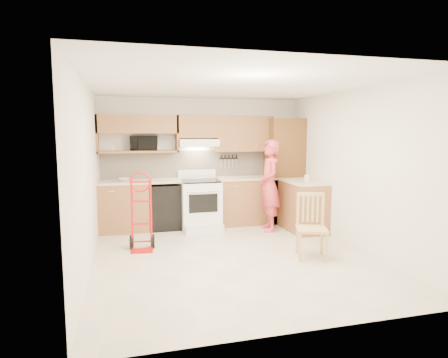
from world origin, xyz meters
name	(u,v)px	position (x,y,z in m)	size (l,w,h in m)	color
floor	(233,257)	(0.00, 0.00, -0.01)	(4.00, 4.50, 0.02)	beige
ceiling	(233,84)	(0.00, 0.00, 2.51)	(4.00, 4.50, 0.02)	white
wall_back	(202,161)	(0.00, 2.26, 1.25)	(4.00, 0.02, 2.50)	white
wall_front	(304,199)	(0.00, -2.26, 1.25)	(4.00, 0.02, 2.50)	white
wall_left	(86,177)	(-2.01, 0.00, 1.25)	(0.02, 4.50, 2.50)	white
wall_right	(355,169)	(2.01, 0.00, 1.25)	(0.02, 4.50, 2.50)	white
backsplash	(202,164)	(0.00, 2.23, 1.20)	(3.92, 0.03, 0.55)	beige
lower_cab_left	(124,207)	(-1.55, 1.95, 0.45)	(0.90, 0.60, 0.90)	#9C623E
dishwasher	(164,206)	(-0.80, 1.95, 0.42)	(0.60, 0.60, 0.85)	black
lower_cab_right	(245,201)	(0.83, 1.95, 0.45)	(1.14, 0.60, 0.90)	#9C623E
countertop_left	(140,181)	(-1.25, 1.95, 0.92)	(1.50, 0.63, 0.04)	beige
countertop_right	(246,178)	(0.83, 1.95, 0.92)	(1.14, 0.63, 0.04)	beige
cab_return_right	(303,206)	(1.70, 1.15, 0.45)	(0.60, 1.00, 0.90)	#9C623E
countertop_return	(303,182)	(1.70, 1.15, 0.92)	(0.63, 1.00, 0.04)	beige
pantry_tall	(284,171)	(1.65, 1.95, 1.05)	(0.70, 0.60, 2.10)	brown
upper_cab_left	(138,124)	(-1.25, 2.08, 1.98)	(1.50, 0.33, 0.34)	#9C623E
upper_shelf_mw	(138,152)	(-1.25, 2.08, 1.47)	(1.50, 0.33, 0.04)	#9C623E
upper_cab_center	(197,127)	(-0.12, 2.08, 1.94)	(0.76, 0.33, 0.44)	#9C623E
upper_cab_right	(244,134)	(0.83, 2.08, 1.80)	(1.14, 0.33, 0.70)	#9C623E
range_hood	(198,143)	(-0.12, 2.02, 1.63)	(0.76, 0.46, 0.14)	white
knife_strip	(229,161)	(0.55, 2.21, 1.24)	(0.40, 0.05, 0.29)	black
microwave	(144,143)	(-1.14, 2.08, 1.63)	(0.50, 0.34, 0.28)	black
range	(201,200)	(-0.14, 1.73, 0.55)	(0.74, 0.98, 1.10)	white
person	(269,186)	(1.08, 1.29, 0.85)	(0.62, 0.41, 1.70)	#D53C46
hand_truck	(141,215)	(-1.29, 0.66, 0.56)	(0.44, 0.40, 1.11)	red
dining_chair	(312,227)	(1.09, -0.37, 0.47)	(0.42, 0.46, 0.94)	tan
soap_bottle	(307,177)	(1.70, 1.03, 1.02)	(0.08, 0.08, 0.17)	white
bowl	(124,179)	(-1.53, 1.95, 0.97)	(0.21, 0.21, 0.05)	white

